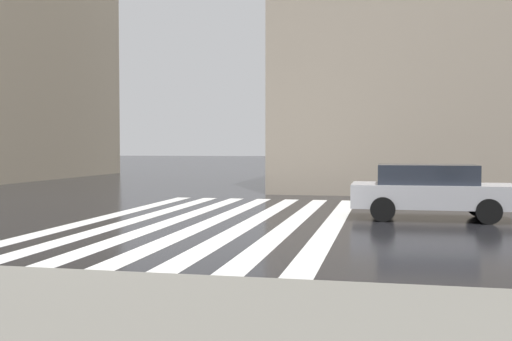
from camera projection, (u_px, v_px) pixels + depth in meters
ground_plane at (117, 244)px, 11.66m from camera, size 220.00×220.00×0.00m
zebra_crossing at (214, 220)px, 15.40m from camera, size 13.00×6.50×0.01m
car_silver at (431, 190)px, 15.72m from camera, size 1.85×4.10×1.41m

